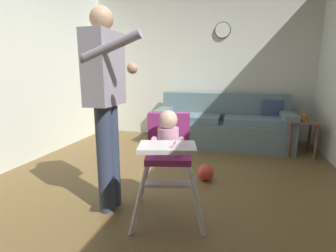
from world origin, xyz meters
TOP-DOWN VIEW (x-y plane):
  - ground at (0.00, 0.00)m, footprint 5.63×6.74m
  - wall_far at (0.00, 2.60)m, footprint 4.83×0.06m
  - wall_left at (-2.04, 0.30)m, footprint 0.06×5.74m
  - couch at (0.52, 2.08)m, footprint 2.21×0.86m
  - high_chair at (0.20, -0.36)m, footprint 0.72×0.82m
  - adult_standing at (-0.35, -0.36)m, footprint 0.51×0.50m
  - toy_ball at (0.42, 0.47)m, footprint 0.19×0.19m
  - side_table at (1.66, 1.74)m, footprint 0.40×0.40m
  - sippy_cup at (1.69, 1.74)m, footprint 0.07×0.07m
  - wall_clock at (0.42, 2.56)m, footprint 0.28×0.04m

SIDE VIEW (x-z plane):
  - ground at x=0.00m, z-range -0.10..0.00m
  - toy_ball at x=0.42m, z-range 0.00..0.19m
  - couch at x=0.52m, z-range -0.10..0.76m
  - side_table at x=1.66m, z-range 0.12..0.64m
  - sippy_cup at x=1.69m, z-range 0.52..0.62m
  - high_chair at x=0.20m, z-range 0.17..1.09m
  - adult_standing at x=-0.35m, z-range 0.12..1.85m
  - wall_far at x=0.00m, z-range 0.00..2.69m
  - wall_left at x=-2.04m, z-range 0.00..2.69m
  - wall_clock at x=0.42m, z-range 1.81..2.09m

